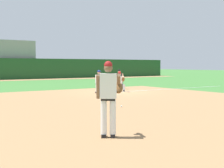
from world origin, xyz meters
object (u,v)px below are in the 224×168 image
baseball (121,106)px  first_baseman (120,81)px  baserunner (99,81)px  pitcher (109,94)px  first_base_bag (115,92)px  umpire (119,78)px

baseball → first_baseman: size_ratio=0.06×
first_baseman → baserunner: bearing=-168.2°
pitcher → baseball: bearing=51.2°
first_base_bag → umpire: size_ratio=0.26×
pitcher → first_baseman: size_ratio=1.39×
first_baseman → umpire: bearing=55.6°
baseball → umpire: (5.62, 8.13, 0.76)m
first_baseman → baseball: bearing=-124.7°
first_baseman → baserunner: (-1.86, -0.39, 0.06)m
first_base_bag → pitcher: pitcher is taller
pitcher → baserunner: 11.83m
first_base_bag → first_baseman: bearing=27.9°
first_base_bag → baserunner: (-1.30, -0.09, 0.75)m
first_base_bag → first_baseman: (0.56, 0.30, 0.69)m
first_base_bag → baseball: size_ratio=5.14×
umpire → baserunner: bearing=-144.9°
first_base_bag → umpire: (1.78, 2.08, 0.75)m
first_base_bag → baserunner: baserunner is taller
baseball → baserunner: bearing=66.9°
first_base_bag → first_baseman: size_ratio=0.28×
first_base_bag → baseball: (-3.84, -6.05, -0.01)m
baseball → umpire: size_ratio=0.05×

